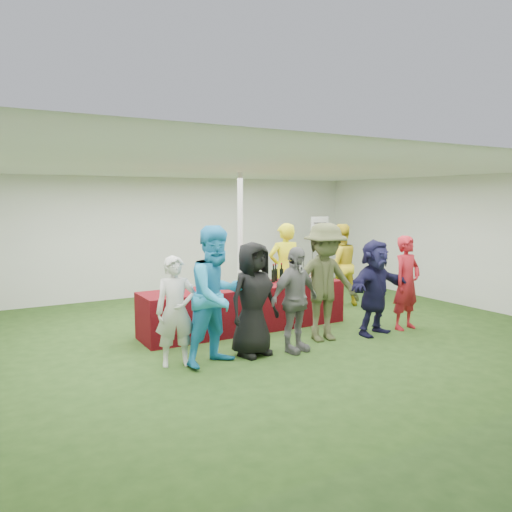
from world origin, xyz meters
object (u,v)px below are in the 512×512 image
staff_pourer (285,270)px  serving_table (246,308)px  customer_4 (325,282)px  customer_0 (176,311)px  customer_6 (407,283)px  wine_list_sign (319,237)px  dump_bucket (326,276)px  customer_1 (217,296)px  customer_3 (295,300)px  staff_back (339,265)px  customer_2 (253,299)px  customer_5 (375,287)px

staff_pourer → serving_table: bearing=35.0°
staff_pourer → customer_4: 1.73m
customer_0 → customer_6: (4.08, -0.18, 0.06)m
wine_list_sign → customer_0: size_ratio=1.22×
customer_6 → dump_bucket: bearing=120.9°
customer_1 → customer_3: 1.22m
wine_list_sign → customer_0: (-4.87, -3.31, -0.58)m
customer_4 → customer_6: bearing=3.3°
staff_back → customer_6: size_ratio=1.06×
wine_list_sign → staff_pourer: size_ratio=1.02×
staff_back → customer_4: (-1.86, -1.91, 0.07)m
dump_bucket → wine_list_sign: wine_list_sign is taller
customer_0 → dump_bucket: bearing=30.1°
customer_6 → customer_3: bearing=175.9°
customer_0 → customer_1: 0.59m
staff_pourer → customer_2: staff_pourer is taller
wine_list_sign → customer_6: size_ratio=1.13×
dump_bucket → customer_1: bearing=-157.1°
customer_2 → customer_4: customer_4 is taller
serving_table → customer_3: size_ratio=2.34×
customer_2 → customer_6: 2.97m
staff_pourer → customer_2: (-1.70, -1.79, -0.07)m
customer_3 → customer_2: bearing=152.5°
wine_list_sign → customer_6: wine_list_sign is taller
customer_1 → customer_6: size_ratio=1.17×
dump_bucket → customer_5: bearing=-82.6°
customer_1 → customer_5: size_ratio=1.19×
staff_pourer → customer_6: staff_pourer is taller
customer_4 → staff_back: bearing=54.1°
serving_table → customer_5: 2.17m
dump_bucket → customer_6: (0.86, -1.11, -0.04)m
dump_bucket → customer_2: customer_2 is taller
staff_pourer → customer_0: staff_pourer is taller
staff_pourer → customer_2: size_ratio=1.09×
customer_2 → customer_3: (0.60, -0.16, -0.04)m
customer_3 → customer_5: 1.66m
customer_3 → customer_5: bearing=-8.3°
customer_1 → customer_6: 3.58m
customer_5 → customer_6: 0.71m
serving_table → customer_3: 1.49m
staff_back → customer_2: staff_back is taller
customer_2 → customer_4: size_ratio=0.88×
customer_3 → customer_6: bearing=-9.8°
staff_back → customer_3: staff_back is taller
wine_list_sign → customer_5: (-1.50, -3.48, -0.53)m
customer_1 → customer_5: (2.86, 0.05, -0.15)m
wine_list_sign → customer_1: (-4.37, -3.53, -0.38)m
staff_back → customer_5: bearing=76.5°
staff_back → customer_5: 2.25m
serving_table → customer_5: bearing=-38.2°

